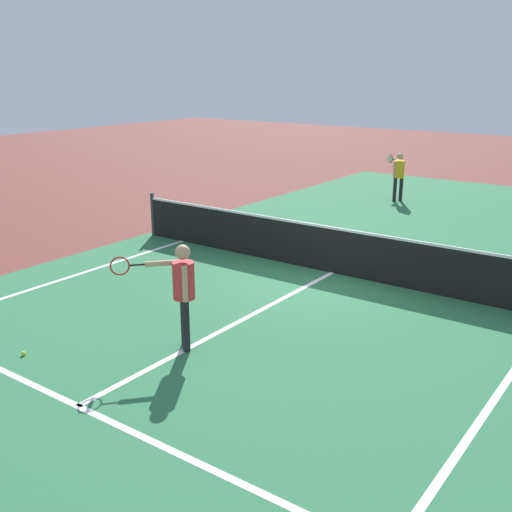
% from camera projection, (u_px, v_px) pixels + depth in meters
% --- Properties ---
extents(ground_plane, '(60.00, 60.00, 0.00)m').
position_uv_depth(ground_plane, '(332.00, 273.00, 12.52)').
color(ground_plane, brown).
extents(court_surface_inbounds, '(10.62, 24.40, 0.00)m').
position_uv_depth(court_surface_inbounds, '(332.00, 273.00, 12.52)').
color(court_surface_inbounds, '#2D7247').
rests_on(court_surface_inbounds, ground_plane).
extents(line_service_near, '(8.22, 0.10, 0.01)m').
position_uv_depth(line_service_near, '(78.00, 406.00, 7.56)').
color(line_service_near, white).
rests_on(line_service_near, ground_plane).
extents(line_center_service, '(0.10, 6.40, 0.01)m').
position_uv_depth(line_center_service, '(236.00, 323.00, 10.04)').
color(line_center_service, white).
rests_on(line_center_service, ground_plane).
extents(net, '(10.23, 0.09, 1.07)m').
position_uv_depth(net, '(333.00, 250.00, 12.38)').
color(net, '#33383D').
rests_on(net, ground_plane).
extents(player_near, '(0.98, 0.82, 1.59)m').
position_uv_depth(player_near, '(182.00, 285.00, 8.86)').
color(player_near, black).
rests_on(player_near, ground_plane).
extents(player_far, '(0.88, 0.92, 1.51)m').
position_uv_depth(player_far, '(399.00, 172.00, 19.08)').
color(player_far, black).
rests_on(player_far, ground_plane).
extents(tennis_ball_mid_court, '(0.07, 0.07, 0.07)m').
position_uv_depth(tennis_ball_mid_court, '(23.00, 354.00, 8.89)').
color(tennis_ball_mid_court, '#CCE033').
rests_on(tennis_ball_mid_court, ground_plane).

